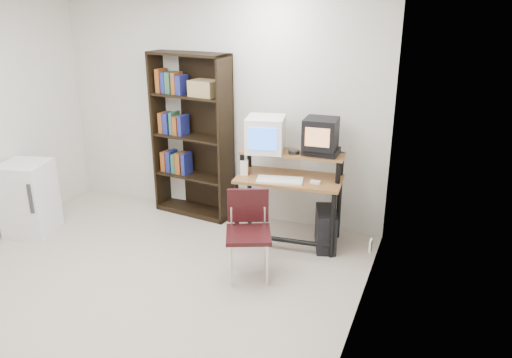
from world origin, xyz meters
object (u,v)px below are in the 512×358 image
at_px(computer_desk, 289,182).
at_px(school_chair, 248,225).
at_px(crt_tv, 321,133).
at_px(mini_fridge, 29,198).
at_px(pc_tower, 326,229).
at_px(crt_monitor, 266,134).
at_px(bookshelf, 193,134).

height_order(computer_desk, school_chair, computer_desk).
height_order(computer_desk, crt_tv, crt_tv).
bearing_deg(computer_desk, mini_fridge, -167.92).
bearing_deg(computer_desk, crt_tv, 16.98).
relative_size(pc_tower, mini_fridge, 0.55).
xyz_separation_m(computer_desk, school_chair, (-0.14, -0.81, -0.17)).
bearing_deg(pc_tower, computer_desk, 160.65).
distance_m(computer_desk, crt_monitor, 0.57).
distance_m(computer_desk, mini_fridge, 2.91).
xyz_separation_m(crt_tv, mini_fridge, (-3.05, -0.98, -0.80)).
bearing_deg(computer_desk, pc_tower, -6.37).
height_order(crt_monitor, pc_tower, crt_monitor).
bearing_deg(school_chair, pc_tower, 31.66).
bearing_deg(mini_fridge, pc_tower, 2.05).
distance_m(computer_desk, crt_tv, 0.61).
height_order(crt_tv, school_chair, crt_tv).
bearing_deg(crt_tv, mini_fridge, -164.98).
relative_size(pc_tower, bookshelf, 0.23).
xyz_separation_m(pc_tower, mini_fridge, (-3.18, -0.86, 0.20)).
relative_size(crt_monitor, mini_fridge, 0.57).
bearing_deg(crt_tv, crt_monitor, -177.53).
height_order(crt_tv, pc_tower, crt_tv).
distance_m(crt_monitor, mini_fridge, 2.74).
bearing_deg(pc_tower, crt_tv, 118.81).
bearing_deg(pc_tower, mini_fridge, 176.80).
bearing_deg(crt_monitor, school_chair, -91.80).
bearing_deg(computer_desk, school_chair, -105.13).
relative_size(crt_monitor, bookshelf, 0.24).
distance_m(school_chair, mini_fridge, 2.63).
bearing_deg(bookshelf, computer_desk, -6.63).
bearing_deg(crt_tv, pc_tower, -45.74).
bearing_deg(bookshelf, crt_monitor, -7.13).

